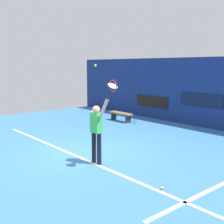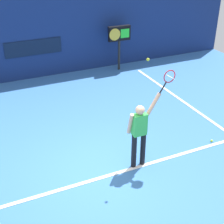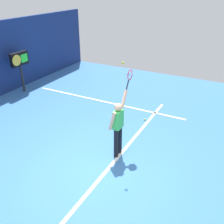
# 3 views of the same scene
# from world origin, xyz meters

# --- Properties ---
(ground_plane) EXTENTS (18.00, 18.00, 0.00)m
(ground_plane) POSITION_xyz_m (0.00, 0.00, 0.00)
(ground_plane) COLOR #3870B2
(back_wall) EXTENTS (18.00, 0.20, 3.18)m
(back_wall) POSITION_xyz_m (0.00, 6.64, 1.59)
(back_wall) COLOR navy
(back_wall) RESTS_ON ground_plane
(sponsor_banner_center) EXTENTS (2.20, 0.03, 0.60)m
(sponsor_banner_center) POSITION_xyz_m (0.00, 6.52, 1.25)
(sponsor_banner_center) COLOR #0C1933
(sponsor_banner_portside) EXTENTS (2.20, 0.03, 0.60)m
(sponsor_banner_portside) POSITION_xyz_m (-3.00, 6.52, 0.90)
(sponsor_banner_portside) COLOR black
(court_baseline) EXTENTS (10.00, 0.10, 0.01)m
(court_baseline) POSITION_xyz_m (0.00, -0.28, 0.01)
(court_baseline) COLOR white
(court_baseline) RESTS_ON ground_plane
(tennis_player) EXTENTS (0.78, 0.31, 1.93)m
(tennis_player) POSITION_xyz_m (1.00, -0.20, 1.01)
(tennis_player) COLOR black
(tennis_player) RESTS_ON ground_plane
(tennis_racket) EXTENTS (0.46, 0.27, 0.61)m
(tennis_racket) POSITION_xyz_m (1.70, -0.20, 2.26)
(tennis_racket) COLOR black
(tennis_ball) EXTENTS (0.07, 0.07, 0.07)m
(tennis_ball) POSITION_xyz_m (1.07, -0.28, 2.81)
(tennis_ball) COLOR #CCE033
(court_bench) EXTENTS (1.40, 0.36, 0.45)m
(court_bench) POSITION_xyz_m (-3.40, 4.66, 0.34)
(court_bench) COLOR olive
(court_bench) RESTS_ON ground_plane
(water_bottle) EXTENTS (0.07, 0.07, 0.24)m
(water_bottle) POSITION_xyz_m (-2.39, 4.66, 0.12)
(water_bottle) COLOR #338CD8
(water_bottle) RESTS_ON ground_plane
(spare_ball) EXTENTS (0.07, 0.07, 0.07)m
(spare_ball) POSITION_xyz_m (3.38, -0.13, 0.03)
(spare_ball) COLOR #CCE033
(spare_ball) RESTS_ON ground_plane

